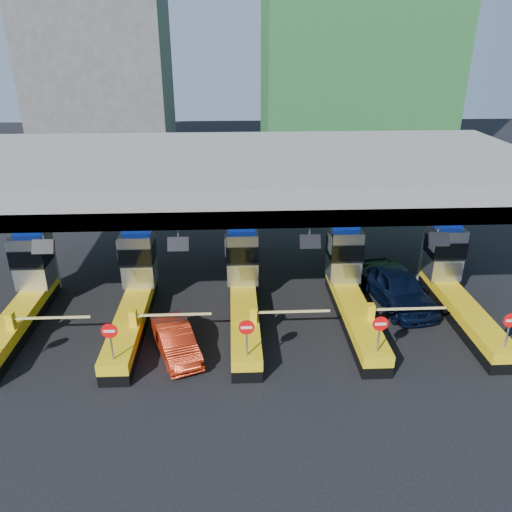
{
  "coord_description": "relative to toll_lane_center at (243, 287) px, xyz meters",
  "views": [
    {
      "loc": [
        -0.44,
        -20.37,
        12.04
      ],
      "look_at": [
        0.58,
        0.0,
        3.08
      ],
      "focal_mm": 35.0,
      "sensor_mm": 36.0,
      "label": 1
    }
  ],
  "objects": [
    {
      "name": "ground",
      "position": [
        -0.0,
        -0.28,
        -1.4
      ],
      "size": [
        120.0,
        120.0,
        0.0
      ],
      "primitive_type": "plane",
      "color": "black",
      "rests_on": "ground"
    },
    {
      "name": "toll_canopy",
      "position": [
        -0.0,
        2.59,
        4.74
      ],
      "size": [
        28.0,
        12.09,
        7.0
      ],
      "color": "slate",
      "rests_on": "ground"
    },
    {
      "name": "toll_lane_far_left",
      "position": [
        -10.0,
        0.0,
        0.0
      ],
      "size": [
        4.43,
        8.0,
        4.16
      ],
      "color": "black",
      "rests_on": "ground"
    },
    {
      "name": "toll_lane_left",
      "position": [
        -5.0,
        0.0,
        0.0
      ],
      "size": [
        4.43,
        8.0,
        4.16
      ],
      "color": "black",
      "rests_on": "ground"
    },
    {
      "name": "toll_lane_center",
      "position": [
        0.0,
        0.0,
        0.0
      ],
      "size": [
        4.43,
        8.0,
        4.16
      ],
      "color": "black",
      "rests_on": "ground"
    },
    {
      "name": "toll_lane_right",
      "position": [
        5.0,
        0.0,
        0.0
      ],
      "size": [
        4.43,
        8.0,
        4.16
      ],
      "color": "black",
      "rests_on": "ground"
    },
    {
      "name": "toll_lane_far_right",
      "position": [
        10.0,
        0.0,
        0.0
      ],
      "size": [
        4.43,
        8.0,
        4.16
      ],
      "color": "black",
      "rests_on": "ground"
    },
    {
      "name": "bg_building_scaffold",
      "position": [
        12.0,
        31.72,
        12.6
      ],
      "size": [
        18.0,
        12.0,
        28.0
      ],
      "primitive_type": "cube",
      "color": "#1E5926",
      "rests_on": "ground"
    },
    {
      "name": "bg_building_concrete",
      "position": [
        -14.0,
        35.72,
        7.6
      ],
      "size": [
        14.0,
        10.0,
        18.0
      ],
      "primitive_type": "cube",
      "color": "#4C4C49",
      "rests_on": "ground"
    },
    {
      "name": "van",
      "position": [
        7.49,
        0.55,
        -0.49
      ],
      "size": [
        3.04,
        5.64,
        1.82
      ],
      "primitive_type": "imported",
      "rotation": [
        0.0,
        0.0,
        0.17
      ],
      "color": "black",
      "rests_on": "ground"
    },
    {
      "name": "red_car",
      "position": [
        -2.88,
        -3.18,
        -0.76
      ],
      "size": [
        2.58,
        4.07,
        1.27
      ],
      "primitive_type": "imported",
      "rotation": [
        0.0,
        0.0,
        0.35
      ],
      "color": "#A6230C",
      "rests_on": "ground"
    }
  ]
}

